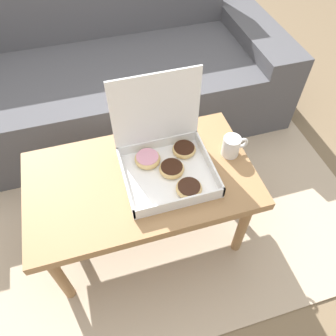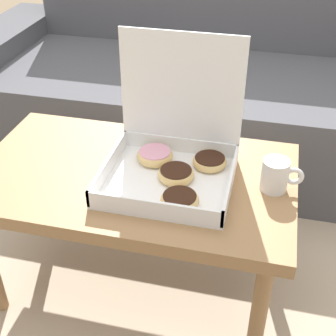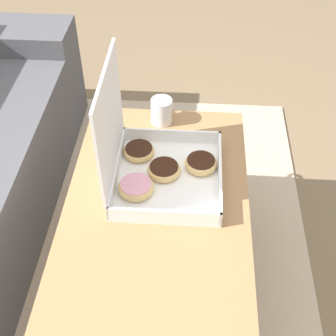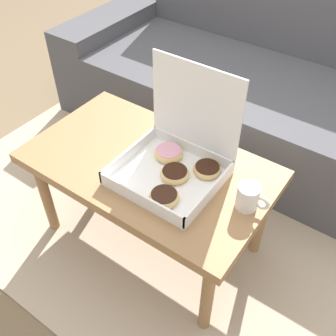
{
  "view_description": "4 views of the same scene",
  "coord_description": "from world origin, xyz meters",
  "px_view_note": "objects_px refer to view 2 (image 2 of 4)",
  "views": [
    {
      "loc": [
        -0.12,
        -0.89,
        1.49
      ],
      "look_at": [
        0.11,
        -0.13,
        0.5
      ],
      "focal_mm": 35.0,
      "sensor_mm": 36.0,
      "label": 1
    },
    {
      "loc": [
        0.35,
        -1.14,
        1.22
      ],
      "look_at": [
        0.11,
        -0.13,
        0.5
      ],
      "focal_mm": 50.0,
      "sensor_mm": 36.0,
      "label": 2
    },
    {
      "loc": [
        -0.88,
        -0.2,
        1.46
      ],
      "look_at": [
        0.11,
        -0.13,
        0.5
      ],
      "focal_mm": 50.0,
      "sensor_mm": 36.0,
      "label": 3
    },
    {
      "loc": [
        0.67,
        -0.93,
        1.42
      ],
      "look_at": [
        0.11,
        -0.13,
        0.5
      ],
      "focal_mm": 42.0,
      "sensor_mm": 36.0,
      "label": 4
    }
  ],
  "objects_px": {
    "coffee_table": "(134,187)",
    "pastry_box": "(175,155)",
    "couch": "(195,88)",
    "coffee_mug": "(276,175)"
  },
  "relations": [
    {
      "from": "couch",
      "to": "pastry_box",
      "type": "bearing_deg",
      "value": -82.9
    },
    {
      "from": "couch",
      "to": "coffee_table",
      "type": "bearing_deg",
      "value": -90.0
    },
    {
      "from": "pastry_box",
      "to": "couch",
      "type": "bearing_deg",
      "value": 97.1
    },
    {
      "from": "couch",
      "to": "pastry_box",
      "type": "xyz_separation_m",
      "value": [
        0.12,
        -0.93,
        0.23
      ]
    },
    {
      "from": "coffee_mug",
      "to": "coffee_table",
      "type": "bearing_deg",
      "value": -177.82
    },
    {
      "from": "couch",
      "to": "coffee_mug",
      "type": "xyz_separation_m",
      "value": [
        0.39,
        -0.94,
        0.21
      ]
    },
    {
      "from": "coffee_table",
      "to": "pastry_box",
      "type": "bearing_deg",
      "value": 10.14
    },
    {
      "from": "couch",
      "to": "coffee_mug",
      "type": "relative_size",
      "value": 18.98
    },
    {
      "from": "coffee_table",
      "to": "pastry_box",
      "type": "relative_size",
      "value": 2.45
    },
    {
      "from": "couch",
      "to": "pastry_box",
      "type": "distance_m",
      "value": 0.97
    }
  ]
}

